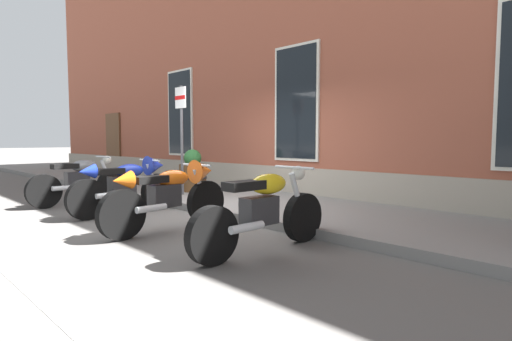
# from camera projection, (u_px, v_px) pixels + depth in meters

# --- Properties ---
(ground_plane) EXTENTS (140.00, 140.00, 0.00)m
(ground_plane) POSITION_uv_depth(u_px,v_px,m) (199.00, 214.00, 7.05)
(ground_plane) COLOR #565451
(sidewalk) EXTENTS (32.72, 2.66, 0.13)m
(sidewalk) POSITION_uv_depth(u_px,v_px,m) (253.00, 202.00, 7.98)
(sidewalk) COLOR slate
(sidewalk) RESTS_ON ground_plane
(brick_pub_facade) EXTENTS (26.72, 8.02, 7.68)m
(brick_pub_facade) POSITION_uv_depth(u_px,v_px,m) (387.00, 51.00, 11.39)
(brick_pub_facade) COLOR brown
(brick_pub_facade) RESTS_ON ground_plane
(motorcycle_grey_naked) EXTENTS (0.62, 2.03, 0.97)m
(motorcycle_grey_naked) POSITION_uv_depth(u_px,v_px,m) (81.00, 181.00, 8.10)
(motorcycle_grey_naked) COLOR black
(motorcycle_grey_naked) RESTS_ON ground_plane
(motorcycle_blue_sport) EXTENTS (0.62, 2.04, 1.01)m
(motorcycle_blue_sport) POSITION_uv_depth(u_px,v_px,m) (128.00, 183.00, 7.04)
(motorcycle_blue_sport) COLOR black
(motorcycle_blue_sport) RESTS_ON ground_plane
(motorcycle_orange_sport) EXTENTS (0.62, 2.11, 1.00)m
(motorcycle_orange_sport) POSITION_uv_depth(u_px,v_px,m) (172.00, 192.00, 5.77)
(motorcycle_orange_sport) COLOR black
(motorcycle_orange_sport) RESTS_ON ground_plane
(motorcycle_yellow_naked) EXTENTS (0.62, 2.07, 0.98)m
(motorcycle_yellow_naked) POSITION_uv_depth(u_px,v_px,m) (264.00, 211.00, 4.64)
(motorcycle_yellow_naked) COLOR black
(motorcycle_yellow_naked) RESTS_ON ground_plane
(parking_sign) EXTENTS (0.36, 0.07, 2.30)m
(parking_sign) POSITION_uv_depth(u_px,v_px,m) (181.00, 124.00, 8.48)
(parking_sign) COLOR #4C4C51
(parking_sign) RESTS_ON sidewalk
(barrel_planter) EXTENTS (0.65, 0.65, 0.95)m
(barrel_planter) POSITION_uv_depth(u_px,v_px,m) (193.00, 174.00, 9.18)
(barrel_planter) COLOR brown
(barrel_planter) RESTS_ON sidewalk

